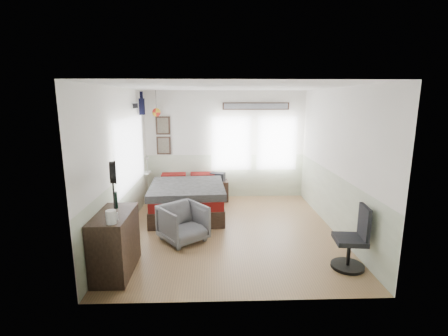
{
  "coord_description": "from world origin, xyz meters",
  "views": [
    {
      "loc": [
        -0.32,
        -5.88,
        2.49
      ],
      "look_at": [
        -0.1,
        0.4,
        1.15
      ],
      "focal_mm": 26.0,
      "sensor_mm": 36.0,
      "label": 1
    }
  ],
  "objects_px": {
    "nightstand": "(218,191)",
    "task_chair": "(353,243)",
    "armchair": "(183,223)",
    "dresser": "(115,243)",
    "bed": "(188,197)"
  },
  "relations": [
    {
      "from": "nightstand",
      "to": "task_chair",
      "type": "bearing_deg",
      "value": -62.5
    },
    {
      "from": "armchair",
      "to": "dresser",
      "type": "bearing_deg",
      "value": -168.65
    },
    {
      "from": "dresser",
      "to": "task_chair",
      "type": "xyz_separation_m",
      "value": [
        3.49,
        -0.01,
        -0.05
      ]
    },
    {
      "from": "bed",
      "to": "dresser",
      "type": "relative_size",
      "value": 2.22
    },
    {
      "from": "bed",
      "to": "dresser",
      "type": "xyz_separation_m",
      "value": [
        -0.85,
        -2.56,
        0.11
      ]
    },
    {
      "from": "dresser",
      "to": "nightstand",
      "type": "distance_m",
      "value": 3.72
    },
    {
      "from": "armchair",
      "to": "nightstand",
      "type": "relative_size",
      "value": 1.44
    },
    {
      "from": "task_chair",
      "to": "armchair",
      "type": "bearing_deg",
      "value": 164.23
    },
    {
      "from": "nightstand",
      "to": "bed",
      "type": "bearing_deg",
      "value": -132.42
    },
    {
      "from": "dresser",
      "to": "armchair",
      "type": "xyz_separation_m",
      "value": [
        0.89,
        1.03,
        -0.12
      ]
    },
    {
      "from": "bed",
      "to": "armchair",
      "type": "relative_size",
      "value": 3.04
    },
    {
      "from": "dresser",
      "to": "nightstand",
      "type": "height_order",
      "value": "dresser"
    },
    {
      "from": "armchair",
      "to": "task_chair",
      "type": "relative_size",
      "value": 0.75
    },
    {
      "from": "task_chair",
      "to": "bed",
      "type": "bearing_deg",
      "value": 141.81
    },
    {
      "from": "bed",
      "to": "task_chair",
      "type": "distance_m",
      "value": 3.69
    }
  ]
}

